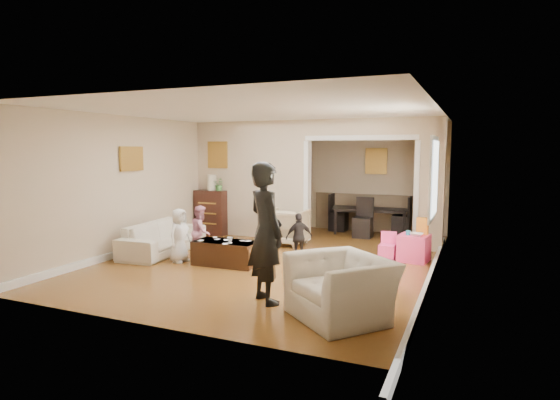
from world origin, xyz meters
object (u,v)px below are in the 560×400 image
at_px(play_table, 414,248).
at_px(cyan_cup, 408,233).
at_px(child_kneel_b, 201,232).
at_px(adult_person, 266,233).
at_px(sofa, 163,237).
at_px(table_lamp, 212,182).
at_px(child_kneel_a, 180,235).
at_px(dresser, 212,212).
at_px(dining_table, 369,220).
at_px(coffee_cup, 230,240).
at_px(child_toddler, 299,237).
at_px(armchair_front, 341,288).
at_px(coffee_table, 226,253).
at_px(armchair_back, 287,227).

height_order(play_table, cyan_cup, cyan_cup).
relative_size(play_table, child_kneel_b, 0.52).
distance_m(cyan_cup, adult_person, 3.29).
relative_size(sofa, table_lamp, 5.56).
relative_size(play_table, child_kneel_a, 0.52).
distance_m(dresser, child_kneel_a, 2.70).
distance_m(play_table, dining_table, 2.81).
bearing_deg(dresser, coffee_cup, -53.02).
height_order(dining_table, child_toddler, child_toddler).
xyz_separation_m(armchair_front, child_kneel_b, (-3.19, 1.98, 0.12)).
xyz_separation_m(play_table, adult_person, (-1.50, -3.01, 0.67)).
distance_m(dining_table, adult_person, 5.52).
height_order(coffee_table, play_table, play_table).
height_order(coffee_table, child_toddler, child_toddler).
bearing_deg(child_kneel_b, cyan_cup, -93.76).
bearing_deg(dining_table, coffee_table, -124.25).
xyz_separation_m(coffee_cup, dining_table, (1.50, 4.05, -0.15)).
relative_size(coffee_cup, dining_table, 0.05).
bearing_deg(table_lamp, sofa, -85.45).
bearing_deg(adult_person, coffee_cup, -7.81).
xyz_separation_m(dining_table, child_toddler, (-0.55, -3.25, 0.12)).
height_order(sofa, coffee_table, sofa).
height_order(armchair_back, coffee_cup, armchair_back).
relative_size(child_kneel_a, child_kneel_b, 0.99).
bearing_deg(dresser, play_table, -10.60).
bearing_deg(child_kneel_b, play_table, -93.52).
distance_m(coffee_table, coffee_cup, 0.27).
height_order(table_lamp, adult_person, adult_person).
distance_m(coffee_cup, play_table, 3.25).
distance_m(dining_table, child_toddler, 3.30).
distance_m(dresser, child_kneel_b, 2.35).
relative_size(child_kneel_a, child_toddler, 1.11).
bearing_deg(child_kneel_a, sofa, 63.51).
height_order(coffee_table, coffee_cup, coffee_cup).
bearing_deg(armchair_back, play_table, 170.80).
bearing_deg(sofa, dining_table, -45.95).
bearing_deg(armchair_front, dresser, 176.97).
distance_m(armchair_front, coffee_table, 3.01).
xyz_separation_m(armchair_front, dresser, (-4.24, 4.08, 0.15)).
bearing_deg(armchair_front, play_table, 123.03).
distance_m(child_kneel_a, child_toddler, 2.10).
bearing_deg(coffee_cup, child_kneel_b, 156.37).
xyz_separation_m(armchair_back, child_kneel_a, (-1.16, -2.14, 0.10)).
height_order(dresser, child_kneel_b, dresser).
bearing_deg(sofa, adult_person, -126.15).
bearing_deg(dining_table, cyan_cup, -76.41).
bearing_deg(armchair_front, child_kneel_b, -170.91).
height_order(table_lamp, play_table, table_lamp).
height_order(child_kneel_b, child_toddler, child_kneel_b).
distance_m(sofa, coffee_cup, 1.74).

